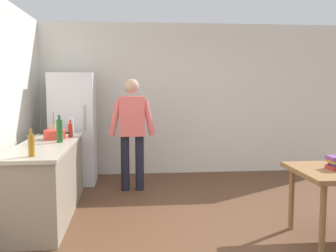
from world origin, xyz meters
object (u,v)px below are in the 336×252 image
person (132,127)px  bottle_water_clear (71,127)px  bottle_sauce_red (70,130)px  utensil_jar (53,129)px  bottle_oil_amber (31,145)px  cooking_pot (55,135)px  bottle_wine_green (59,131)px  refrigerator (73,129)px

person → bottle_water_clear: bearing=-156.8°
bottle_sauce_red → bottle_water_clear: size_ratio=0.80×
utensil_jar → bottle_oil_amber: size_ratio=1.14×
cooking_pot → bottle_sauce_red: 0.25m
cooking_pot → bottle_oil_amber: bearing=-89.6°
bottle_wine_green → bottle_sauce_red: 0.48m
bottle_wine_green → bottle_water_clear: (0.05, 0.62, -0.02)m
bottle_oil_amber → person: bearing=62.4°
person → bottle_oil_amber: (-1.01, -1.93, 0.04)m
bottle_sauce_red → bottle_oil_amber: (-0.17, -1.42, 0.02)m
refrigerator → bottle_water_clear: bearing=-83.6°
person → bottle_water_clear: size_ratio=5.67×
refrigerator → person: size_ratio=1.06×
cooking_pot → bottle_oil_amber: 1.25m
refrigerator → bottle_water_clear: 0.93m
utensil_jar → bottle_water_clear: utensil_jar is taller
bottle_wine_green → bottle_sauce_red: (0.06, 0.48, -0.05)m
bottle_sauce_red → utensil_jar: bearing=129.8°
bottle_water_clear → bottle_oil_amber: size_ratio=1.07×
refrigerator → bottle_water_clear: (0.10, -0.92, 0.13)m
cooking_pot → utensil_jar: (-0.13, 0.54, 0.02)m
utensil_jar → bottle_oil_amber: (0.14, -1.79, 0.04)m
refrigerator → cooking_pot: bearing=-93.2°
bottle_water_clear → bottle_oil_amber: 1.57m
person → bottle_water_clear: (-0.85, -0.36, 0.05)m
bottle_wine_green → bottle_sauce_red: bearing=82.7°
bottle_wine_green → cooking_pot: bearing=111.2°
refrigerator → utensil_jar: size_ratio=5.62×
person → bottle_water_clear: 0.92m
person → utensil_jar: (-1.15, -0.14, 0.00)m
person → bottle_sauce_red: (-0.84, -0.51, 0.02)m
refrigerator → cooking_pot: (-0.07, -1.23, 0.06)m
bottle_water_clear → bottle_oil_amber: (-0.16, -1.57, -0.01)m
refrigerator → cooking_pot: size_ratio=4.50×
person → utensil_jar: size_ratio=5.31×
refrigerator → utensil_jar: bearing=-105.8°
bottle_water_clear → bottle_oil_amber: bottle_water_clear is taller
refrigerator → person: 1.10m
cooking_pot → bottle_oil_amber: (0.01, -1.25, 0.06)m
bottle_water_clear → bottle_oil_amber: bearing=-95.9°
person → cooking_pot: bearing=-146.3°
refrigerator → bottle_sauce_red: size_ratio=7.50×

